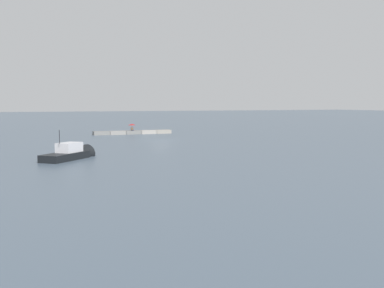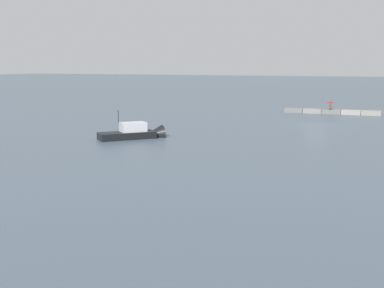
# 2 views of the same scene
# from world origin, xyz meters

# --- Properties ---
(ground_plane) EXTENTS (500.00, 500.00, 0.00)m
(ground_plane) POSITION_xyz_m (0.00, 0.00, 0.00)
(ground_plane) COLOR #475666
(seawall_pier) EXTENTS (14.57, 1.71, 0.68)m
(seawall_pier) POSITION_xyz_m (-0.00, -16.02, 0.34)
(seawall_pier) COLOR gray
(seawall_pier) RESTS_ON ground_plane
(person_seated_brown_left) EXTENTS (0.42, 0.62, 0.73)m
(person_seated_brown_left) POSITION_xyz_m (0.17, -15.89, 0.93)
(person_seated_brown_left) COLOR #1E2333
(person_seated_brown_left) RESTS_ON seawall_pier
(umbrella_open_red) EXTENTS (1.42, 1.42, 1.30)m
(umbrella_open_red) POSITION_xyz_m (0.17, -15.98, 1.80)
(umbrella_open_red) COLOR black
(umbrella_open_red) RESTS_ON seawall_pier
(motorboat_black_near) EXTENTS (6.25, 6.47, 3.87)m
(motorboat_black_near) POSITION_xyz_m (16.00, 18.07, 0.41)
(motorboat_black_near) COLOR black
(motorboat_black_near) RESTS_ON ground_plane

